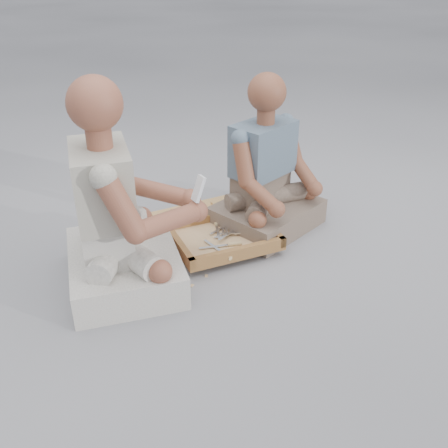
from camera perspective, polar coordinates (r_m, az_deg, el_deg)
name	(u,v)px	position (r m, az deg, el deg)	size (l,w,h in m)	color
ground	(245,287)	(2.35, 2.42, -7.15)	(60.00, 60.00, 0.00)	#939298
carved_panel	(197,221)	(2.87, -3.14, 0.38)	(0.57, 0.38, 0.04)	#AF7743
tool_tray	(223,237)	(2.61, -0.13, -1.55)	(0.54, 0.44, 0.07)	brown
chisel_0	(242,230)	(2.66, 2.03, -0.74)	(0.22, 0.04, 0.02)	silver
chisel_1	(251,233)	(2.62, 3.07, -1.00)	(0.21, 0.09, 0.02)	silver
chisel_2	(237,228)	(2.67, 1.54, -0.42)	(0.20, 0.13, 0.02)	silver
chisel_3	(225,221)	(2.73, 0.11, 0.40)	(0.08, 0.22, 0.02)	silver
chisel_4	(224,254)	(2.46, -0.04, -3.39)	(0.07, 0.22, 0.02)	silver
chisel_5	(216,224)	(2.72, -0.91, 0.03)	(0.07, 0.22, 0.02)	silver
chisel_6	(231,223)	(2.73, 0.76, 0.12)	(0.20, 0.12, 0.02)	silver
chisel_7	(231,245)	(2.54, 0.75, -2.37)	(0.22, 0.05, 0.02)	silver
chisel_8	(222,222)	(2.75, -0.27, 0.20)	(0.08, 0.22, 0.02)	silver
wood_chip_0	(192,286)	(2.36, -3.71, -7.03)	(0.02, 0.01, 0.00)	tan
wood_chip_1	(206,276)	(2.42, -2.04, -5.95)	(0.02, 0.01, 0.00)	tan
wood_chip_2	(202,220)	(2.91, -2.55, 0.45)	(0.02, 0.01, 0.00)	tan
wood_chip_3	(276,235)	(2.77, 6.02, -1.27)	(0.02, 0.01, 0.00)	tan
wood_chip_4	(232,231)	(2.79, 0.95, -0.83)	(0.02, 0.01, 0.00)	tan
wood_chip_5	(252,234)	(2.77, 3.24, -1.13)	(0.02, 0.01, 0.00)	tan
wood_chip_6	(189,218)	(2.93, -3.97, 0.70)	(0.02, 0.01, 0.00)	tan
wood_chip_7	(235,258)	(2.55, 1.31, -3.89)	(0.02, 0.01, 0.00)	tan
wood_chip_8	(253,223)	(2.88, 3.39, 0.13)	(0.02, 0.01, 0.00)	tan
wood_chip_9	(238,208)	(3.05, 1.60, 1.86)	(0.02, 0.01, 0.00)	tan
wood_chip_10	(160,248)	(2.66, -7.37, -2.75)	(0.02, 0.01, 0.00)	tan
wood_chip_11	(260,239)	(2.72, 4.13, -1.72)	(0.02, 0.01, 0.00)	tan
craftsman	(118,220)	(2.27, -12.01, 0.48)	(0.67, 0.66, 0.97)	silver
companion	(267,179)	(2.74, 4.93, 5.09)	(0.68, 0.63, 0.85)	#756354
mobile_phone	(198,189)	(2.20, -2.94, 4.07)	(0.06, 0.06, 0.12)	silver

